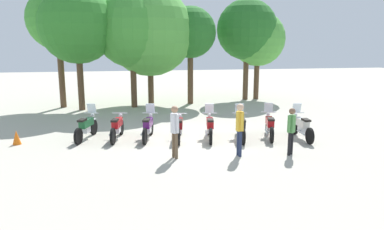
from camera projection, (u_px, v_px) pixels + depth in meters
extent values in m
plane|color=#ADA899|center=(194.00, 139.00, 14.42)|extent=(80.00, 80.00, 0.00)
cylinder|color=black|center=(94.00, 127.00, 15.09)|extent=(0.28, 0.64, 0.64)
cylinder|color=black|center=(78.00, 136.00, 13.58)|extent=(0.28, 0.64, 0.64)
cube|color=silver|center=(93.00, 119.00, 15.02)|extent=(0.22, 0.38, 0.04)
cube|color=#1E6033|center=(86.00, 123.00, 14.31)|extent=(0.53, 0.98, 0.30)
cube|color=silver|center=(86.00, 130.00, 14.32)|extent=(0.33, 0.45, 0.24)
cube|color=black|center=(82.00, 120.00, 13.89)|extent=(0.36, 0.49, 0.08)
cylinder|color=silver|center=(92.00, 120.00, 14.94)|extent=(0.11, 0.23, 0.64)
cylinder|color=silver|center=(91.00, 113.00, 14.79)|extent=(0.60, 0.22, 0.04)
sphere|color=silver|center=(93.00, 115.00, 14.94)|extent=(0.20, 0.20, 0.16)
cylinder|color=silver|center=(79.00, 133.00, 14.05)|extent=(0.27, 0.69, 0.07)
cube|color=silver|center=(91.00, 108.00, 14.81)|extent=(0.38, 0.23, 0.39)
cylinder|color=black|center=(121.00, 127.00, 15.08)|extent=(0.22, 0.65, 0.64)
cylinder|color=black|center=(113.00, 136.00, 13.56)|extent=(0.22, 0.65, 0.64)
cube|color=silver|center=(121.00, 119.00, 15.02)|extent=(0.19, 0.38, 0.04)
cube|color=red|center=(117.00, 123.00, 14.30)|extent=(0.44, 0.98, 0.30)
cube|color=silver|center=(117.00, 130.00, 14.31)|extent=(0.29, 0.44, 0.24)
cube|color=black|center=(115.00, 120.00, 13.87)|extent=(0.32, 0.48, 0.08)
cylinder|color=silver|center=(120.00, 120.00, 14.93)|extent=(0.09, 0.23, 0.64)
cylinder|color=silver|center=(120.00, 113.00, 14.78)|extent=(0.62, 0.16, 0.04)
sphere|color=silver|center=(120.00, 115.00, 14.93)|extent=(0.19, 0.19, 0.16)
cylinder|color=silver|center=(112.00, 133.00, 14.02)|extent=(0.21, 0.70, 0.07)
cylinder|color=black|center=(151.00, 127.00, 15.10)|extent=(0.25, 0.65, 0.64)
cylinder|color=black|center=(145.00, 136.00, 13.58)|extent=(0.25, 0.65, 0.64)
cube|color=silver|center=(151.00, 119.00, 15.03)|extent=(0.20, 0.38, 0.04)
cube|color=#59196B|center=(148.00, 123.00, 14.32)|extent=(0.47, 0.98, 0.30)
cube|color=silver|center=(148.00, 130.00, 14.32)|extent=(0.31, 0.44, 0.24)
cube|color=black|center=(146.00, 120.00, 13.89)|extent=(0.34, 0.48, 0.08)
cylinder|color=silver|center=(151.00, 120.00, 14.95)|extent=(0.10, 0.23, 0.64)
cylinder|color=silver|center=(150.00, 113.00, 14.79)|extent=(0.61, 0.18, 0.04)
sphere|color=silver|center=(151.00, 115.00, 14.94)|extent=(0.19, 0.19, 0.16)
cylinder|color=silver|center=(143.00, 133.00, 14.05)|extent=(0.23, 0.70, 0.07)
cube|color=silver|center=(150.00, 108.00, 14.81)|extent=(0.38, 0.21, 0.39)
cylinder|color=black|center=(180.00, 128.00, 15.00)|extent=(0.22, 0.65, 0.64)
cylinder|color=black|center=(179.00, 137.00, 13.48)|extent=(0.22, 0.65, 0.64)
cube|color=silver|center=(180.00, 120.00, 14.93)|extent=(0.18, 0.38, 0.04)
cube|color=maroon|center=(179.00, 123.00, 14.22)|extent=(0.43, 0.98, 0.30)
cube|color=silver|center=(179.00, 130.00, 14.22)|extent=(0.29, 0.43, 0.24)
cube|color=black|center=(179.00, 121.00, 13.79)|extent=(0.32, 0.48, 0.08)
cylinder|color=silver|center=(180.00, 121.00, 14.85)|extent=(0.09, 0.23, 0.64)
cylinder|color=silver|center=(180.00, 113.00, 14.69)|extent=(0.62, 0.15, 0.04)
sphere|color=silver|center=(180.00, 116.00, 14.85)|extent=(0.19, 0.19, 0.16)
cylinder|color=silver|center=(175.00, 133.00, 13.94)|extent=(0.20, 0.70, 0.07)
cylinder|color=black|center=(209.00, 127.00, 15.09)|extent=(0.22, 0.65, 0.64)
cylinder|color=black|center=(211.00, 136.00, 13.57)|extent=(0.22, 0.65, 0.64)
cube|color=silver|center=(209.00, 119.00, 15.03)|extent=(0.19, 0.38, 0.04)
cube|color=red|center=(210.00, 123.00, 14.31)|extent=(0.44, 0.98, 0.30)
cube|color=silver|center=(210.00, 130.00, 14.32)|extent=(0.29, 0.43, 0.24)
cube|color=black|center=(210.00, 120.00, 13.88)|extent=(0.32, 0.48, 0.08)
cylinder|color=silver|center=(209.00, 120.00, 14.94)|extent=(0.09, 0.23, 0.64)
cylinder|color=silver|center=(209.00, 113.00, 14.79)|extent=(0.62, 0.16, 0.04)
sphere|color=silver|center=(209.00, 115.00, 14.94)|extent=(0.19, 0.19, 0.16)
cylinder|color=silver|center=(206.00, 133.00, 14.03)|extent=(0.20, 0.70, 0.07)
cube|color=silver|center=(209.00, 108.00, 14.81)|extent=(0.38, 0.20, 0.39)
cylinder|color=black|center=(239.00, 127.00, 15.08)|extent=(0.22, 0.65, 0.64)
cylinder|color=black|center=(243.00, 136.00, 13.56)|extent=(0.22, 0.65, 0.64)
cube|color=silver|center=(239.00, 119.00, 15.02)|extent=(0.19, 0.38, 0.04)
cube|color=black|center=(241.00, 123.00, 14.30)|extent=(0.44, 0.98, 0.30)
cube|color=silver|center=(241.00, 130.00, 14.31)|extent=(0.29, 0.44, 0.24)
cube|color=black|center=(242.00, 120.00, 13.87)|extent=(0.32, 0.48, 0.08)
cylinder|color=silver|center=(239.00, 120.00, 14.93)|extent=(0.09, 0.23, 0.64)
cylinder|color=silver|center=(239.00, 113.00, 14.78)|extent=(0.61, 0.16, 0.04)
sphere|color=silver|center=(239.00, 115.00, 14.93)|extent=(0.19, 0.19, 0.16)
cylinder|color=silver|center=(238.00, 133.00, 14.03)|extent=(0.21, 0.70, 0.07)
cube|color=silver|center=(239.00, 108.00, 14.80)|extent=(0.38, 0.20, 0.39)
cylinder|color=black|center=(267.00, 126.00, 15.29)|extent=(0.28, 0.64, 0.64)
cylinder|color=black|center=(272.00, 135.00, 13.78)|extent=(0.28, 0.64, 0.64)
cube|color=silver|center=(268.00, 118.00, 15.23)|extent=(0.22, 0.38, 0.04)
cube|color=red|center=(270.00, 122.00, 14.52)|extent=(0.52, 0.98, 0.30)
cube|color=silver|center=(270.00, 128.00, 14.52)|extent=(0.32, 0.45, 0.24)
cube|color=black|center=(271.00, 119.00, 14.09)|extent=(0.35, 0.49, 0.08)
cylinder|color=silver|center=(268.00, 119.00, 15.14)|extent=(0.11, 0.23, 0.64)
cylinder|color=silver|center=(269.00, 112.00, 14.99)|extent=(0.60, 0.21, 0.04)
sphere|color=silver|center=(268.00, 114.00, 15.14)|extent=(0.20, 0.20, 0.16)
cylinder|color=silver|center=(266.00, 131.00, 14.26)|extent=(0.27, 0.69, 0.07)
cube|color=silver|center=(269.00, 107.00, 15.01)|extent=(0.38, 0.23, 0.39)
cylinder|color=black|center=(295.00, 127.00, 15.15)|extent=(0.16, 0.65, 0.64)
cylinder|color=black|center=(310.00, 136.00, 13.63)|extent=(0.16, 0.65, 0.64)
cube|color=silver|center=(295.00, 119.00, 15.08)|extent=(0.15, 0.37, 0.04)
cube|color=silver|center=(302.00, 123.00, 14.37)|extent=(0.35, 0.97, 0.30)
cube|color=silver|center=(302.00, 129.00, 14.37)|extent=(0.26, 0.42, 0.24)
cube|color=black|center=(306.00, 120.00, 13.94)|extent=(0.28, 0.46, 0.08)
cylinder|color=silver|center=(296.00, 120.00, 15.00)|extent=(0.07, 0.23, 0.64)
cylinder|color=silver|center=(297.00, 113.00, 14.84)|extent=(0.62, 0.09, 0.04)
sphere|color=silver|center=(296.00, 115.00, 14.99)|extent=(0.17, 0.17, 0.16)
cylinder|color=silver|center=(301.00, 133.00, 14.08)|extent=(0.14, 0.70, 0.07)
cube|color=silver|center=(297.00, 108.00, 14.86)|extent=(0.37, 0.17, 0.39)
cylinder|color=brown|center=(174.00, 145.00, 11.98)|extent=(0.15, 0.15, 0.87)
cylinder|color=brown|center=(176.00, 146.00, 11.85)|extent=(0.15, 0.15, 0.87)
cube|color=silver|center=(175.00, 123.00, 11.77)|extent=(0.28, 0.28, 0.65)
cylinder|color=silver|center=(172.00, 122.00, 11.89)|extent=(0.11, 0.11, 0.62)
cylinder|color=silver|center=(177.00, 124.00, 11.64)|extent=(0.11, 0.11, 0.62)
sphere|color=#A87A5B|center=(175.00, 109.00, 11.68)|extent=(0.31, 0.31, 0.24)
cylinder|color=black|center=(289.00, 144.00, 12.22)|extent=(0.15, 0.15, 0.80)
cylinder|color=black|center=(292.00, 143.00, 12.34)|extent=(0.15, 0.15, 0.80)
cube|color=#4C8C47|center=(292.00, 124.00, 12.15)|extent=(0.30, 0.29, 0.60)
cylinder|color=#4C8C47|center=(289.00, 124.00, 12.02)|extent=(0.11, 0.11, 0.57)
cylinder|color=#4C8C47|center=(294.00, 123.00, 12.26)|extent=(0.11, 0.11, 0.57)
sphere|color=brown|center=(292.00, 111.00, 12.06)|extent=(0.30, 0.30, 0.22)
cylinder|color=#232D4C|center=(240.00, 144.00, 12.07)|extent=(0.12, 0.12, 0.89)
cylinder|color=#232D4C|center=(238.00, 143.00, 12.23)|extent=(0.12, 0.12, 0.89)
cube|color=gold|center=(240.00, 121.00, 12.00)|extent=(0.22, 0.24, 0.66)
cylinder|color=gold|center=(242.00, 122.00, 11.85)|extent=(0.09, 0.09, 0.63)
cylinder|color=gold|center=(238.00, 120.00, 12.15)|extent=(0.09, 0.09, 0.63)
sphere|color=#DBAD89|center=(240.00, 107.00, 11.91)|extent=(0.26, 0.26, 0.24)
cylinder|color=brown|center=(61.00, 75.00, 21.43)|extent=(0.36, 0.36, 3.97)
sphere|color=#3D8E33|center=(58.00, 19.00, 20.80)|extent=(3.57, 3.57, 3.57)
cylinder|color=brown|center=(81.00, 82.00, 20.62)|extent=(0.36, 0.36, 3.33)
sphere|color=#2D7A28|center=(77.00, 25.00, 20.00)|extent=(4.32, 4.32, 4.32)
cylinder|color=brown|center=(134.00, 82.00, 21.58)|extent=(0.36, 0.36, 3.07)
sphere|color=#3D8E33|center=(132.00, 30.00, 20.99)|extent=(4.42, 4.42, 4.42)
cylinder|color=brown|center=(151.00, 84.00, 22.44)|extent=(0.36, 0.36, 2.64)
sphere|color=#4C9E3D|center=(150.00, 32.00, 21.82)|extent=(5.41, 5.41, 5.41)
cylinder|color=brown|center=(190.00, 77.00, 22.89)|extent=(0.36, 0.36, 3.41)
sphere|color=#236623|center=(190.00, 32.00, 22.34)|extent=(3.24, 3.24, 3.24)
cylinder|color=brown|center=(246.00, 76.00, 24.64)|extent=(0.36, 0.36, 3.35)
sphere|color=#236623|center=(247.00, 29.00, 24.04)|extent=(4.10, 4.10, 4.10)
cylinder|color=brown|center=(256.00, 79.00, 24.98)|extent=(0.36, 0.36, 2.87)
sphere|color=#4C9E3D|center=(258.00, 39.00, 24.45)|extent=(3.74, 3.74, 3.74)
cone|color=orange|center=(17.00, 137.00, 13.59)|extent=(0.32, 0.32, 0.55)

